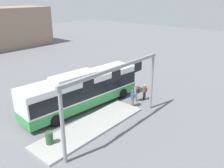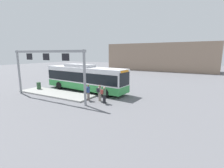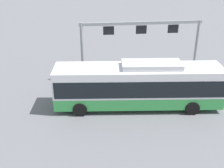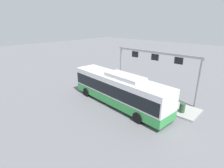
# 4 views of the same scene
# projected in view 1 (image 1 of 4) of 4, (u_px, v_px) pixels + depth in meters

# --- Properties ---
(ground_plane) EXTENTS (120.00, 120.00, 0.00)m
(ground_plane) POSITION_uv_depth(u_px,v_px,m) (84.00, 107.00, 22.12)
(ground_plane) COLOR slate
(platform_curb) EXTENTS (10.00, 2.80, 0.16)m
(platform_curb) POSITION_uv_depth(u_px,v_px,m) (92.00, 126.00, 18.70)
(platform_curb) COLOR #9E9E99
(platform_curb) RESTS_ON ground
(bus_main) EXTENTS (12.00, 3.55, 3.46)m
(bus_main) POSITION_uv_depth(u_px,v_px,m) (83.00, 89.00, 21.47)
(bus_main) COLOR green
(bus_main) RESTS_ON ground
(person_boarding) EXTENTS (0.54, 0.60, 1.67)m
(person_boarding) POSITION_uv_depth(u_px,v_px,m) (145.00, 92.00, 23.27)
(person_boarding) COLOR black
(person_boarding) RESTS_ON ground
(person_waiting_near) EXTENTS (0.40, 0.57, 1.67)m
(person_waiting_near) POSITION_uv_depth(u_px,v_px,m) (136.00, 93.00, 22.96)
(person_waiting_near) COLOR gray
(person_waiting_near) RESTS_ON ground
(person_waiting_mid) EXTENTS (0.51, 0.60, 1.67)m
(person_waiting_mid) POSITION_uv_depth(u_px,v_px,m) (133.00, 98.00, 21.89)
(person_waiting_mid) COLOR slate
(person_waiting_mid) RESTS_ON ground
(platform_sign_gantry) EXTENTS (10.35, 0.24, 5.20)m
(platform_sign_gantry) POSITION_uv_depth(u_px,v_px,m) (116.00, 84.00, 16.98)
(platform_sign_gantry) COLOR gray
(platform_sign_gantry) RESTS_ON ground
(trash_bin) EXTENTS (0.52, 0.52, 0.90)m
(trash_bin) POSITION_uv_depth(u_px,v_px,m) (49.00, 138.00, 16.24)
(trash_bin) COLOR #2D5133
(trash_bin) RESTS_ON platform_curb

